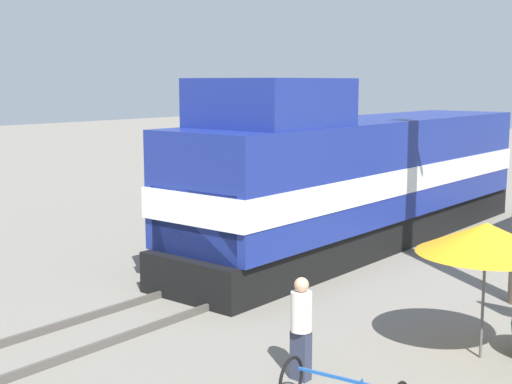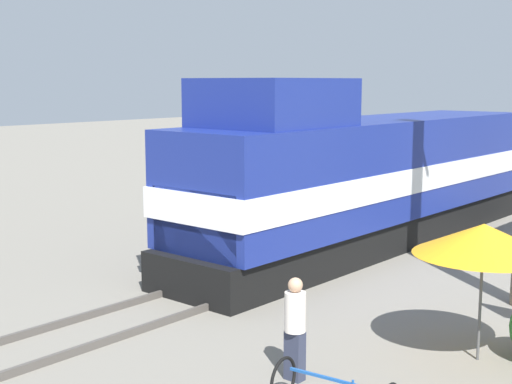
% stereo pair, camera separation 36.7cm
% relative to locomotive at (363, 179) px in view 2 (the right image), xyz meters
% --- Properties ---
extents(ground_plane, '(120.00, 120.00, 0.00)m').
position_rel_locomotive_xyz_m(ground_plane, '(0.00, -4.78, -1.99)').
color(ground_plane, slate).
extents(rail_near, '(0.08, 28.14, 0.15)m').
position_rel_locomotive_xyz_m(rail_near, '(-0.72, -4.78, -1.92)').
color(rail_near, '#4C4742').
rests_on(rail_near, ground_plane).
extents(rail_far, '(0.08, 28.14, 0.15)m').
position_rel_locomotive_xyz_m(rail_far, '(0.72, -4.78, -1.92)').
color(rail_far, '#4C4742').
rests_on(rail_far, ground_plane).
extents(locomotive, '(3.03, 15.11, 4.81)m').
position_rel_locomotive_xyz_m(locomotive, '(0.00, 0.00, 0.00)').
color(locomotive, black).
rests_on(locomotive, ground_plane).
extents(vendor_umbrella, '(2.35, 2.35, 2.38)m').
position_rel_locomotive_xyz_m(vendor_umbrella, '(6.11, -5.94, 0.12)').
color(vendor_umbrella, '#4C4C4C').
rests_on(vendor_umbrella, ground_plane).
extents(person_bystander, '(0.34, 0.34, 1.69)m').
position_rel_locomotive_xyz_m(person_bystander, '(4.24, -8.65, -1.08)').
color(person_bystander, '#2D3347').
rests_on(person_bystander, ground_plane).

